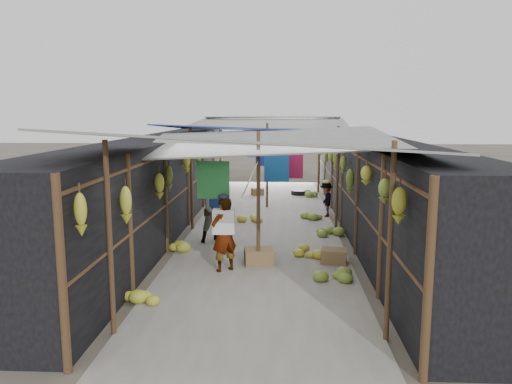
% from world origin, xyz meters
% --- Properties ---
extents(ground, '(80.00, 80.00, 0.00)m').
position_xyz_m(ground, '(0.00, 0.00, 0.00)').
color(ground, '#6B6356').
rests_on(ground, ground).
extents(aisle_slab, '(3.60, 16.00, 0.02)m').
position_xyz_m(aisle_slab, '(0.00, 6.50, 0.01)').
color(aisle_slab, '#9E998E').
rests_on(aisle_slab, ground).
extents(stall_left, '(1.40, 15.00, 2.30)m').
position_xyz_m(stall_left, '(-2.70, 6.50, 1.15)').
color(stall_left, black).
rests_on(stall_left, ground).
extents(stall_right, '(1.40, 15.00, 2.30)m').
position_xyz_m(stall_right, '(2.70, 6.50, 1.15)').
color(stall_right, black).
rests_on(stall_right, ground).
extents(crate_near, '(0.61, 0.52, 0.33)m').
position_xyz_m(crate_near, '(0.00, 3.13, 0.16)').
color(crate_near, '#846243').
rests_on(crate_near, ground).
extents(crate_mid, '(0.54, 0.46, 0.29)m').
position_xyz_m(crate_mid, '(1.47, 3.31, 0.15)').
color(crate_mid, '#846243').
rests_on(crate_mid, ground).
extents(crate_back, '(0.49, 0.44, 0.26)m').
position_xyz_m(crate_back, '(-0.40, 11.21, 0.13)').
color(crate_back, '#846243').
rests_on(crate_back, ground).
extents(black_basin, '(0.60, 0.60, 0.18)m').
position_xyz_m(black_basin, '(1.09, 11.38, 0.09)').
color(black_basin, black).
rests_on(black_basin, ground).
extents(vendor_elderly, '(0.61, 0.58, 1.41)m').
position_xyz_m(vendor_elderly, '(-0.62, 2.72, 0.70)').
color(vendor_elderly, silver).
rests_on(vendor_elderly, ground).
extents(shopper_blue, '(0.91, 0.86, 1.49)m').
position_xyz_m(shopper_blue, '(-1.05, 4.82, 0.75)').
color(shopper_blue, '#1E3F98').
rests_on(shopper_blue, ground).
extents(vendor_seated, '(0.40, 0.66, 1.00)m').
position_xyz_m(vendor_seated, '(1.70, 7.66, 0.50)').
color(vendor_seated, '#46423D').
rests_on(vendor_seated, ground).
extents(market_canopy, '(5.62, 15.20, 2.77)m').
position_xyz_m(market_canopy, '(0.03, 6.83, 2.41)').
color(market_canopy, brown).
rests_on(market_canopy, ground).
extents(hanging_bananas, '(3.96, 14.35, 0.84)m').
position_xyz_m(hanging_bananas, '(-0.11, 6.36, 1.66)').
color(hanging_bananas, '#ACAE2C').
rests_on(hanging_bananas, ground).
extents(floor_bananas, '(3.91, 10.59, 0.36)m').
position_xyz_m(floor_bananas, '(-0.12, 5.37, 0.15)').
color(floor_bananas, '#ACAE2C').
rests_on(floor_bananas, ground).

